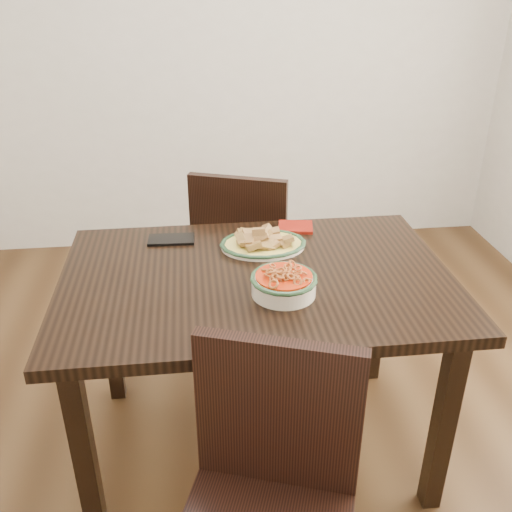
{
  "coord_description": "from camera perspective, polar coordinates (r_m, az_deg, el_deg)",
  "views": [
    {
      "loc": [
        -0.21,
        -1.75,
        1.67
      ],
      "look_at": [
        -0.01,
        -0.09,
        0.81
      ],
      "focal_mm": 40.0,
      "sensor_mm": 36.0,
      "label": 1
    }
  ],
  "objects": [
    {
      "name": "smartphone",
      "position": [
        2.14,
        -8.47,
        1.65
      ],
      "size": [
        0.17,
        0.1,
        0.01
      ],
      "primitive_type": "cube",
      "rotation": [
        0.0,
        0.0,
        -0.04
      ],
      "color": "black",
      "rests_on": "dining_table"
    },
    {
      "name": "wall_back",
      "position": [
        3.53,
        -3.6,
        21.21
      ],
      "size": [
        3.5,
        0.1,
        2.6
      ],
      "primitive_type": "cube",
      "color": "beige",
      "rests_on": "ground"
    },
    {
      "name": "dining_table",
      "position": [
        1.94,
        0.07,
        -4.21
      ],
      "size": [
        1.29,
        0.86,
        0.75
      ],
      "color": "black",
      "rests_on": "ground"
    },
    {
      "name": "noodle_bowl",
      "position": [
        1.76,
        2.8,
        -2.58
      ],
      "size": [
        0.21,
        0.21,
        0.08
      ],
      "color": "beige",
      "rests_on": "dining_table"
    },
    {
      "name": "napkin",
      "position": [
        2.22,
        3.97,
        2.91
      ],
      "size": [
        0.15,
        0.13,
        0.01
      ],
      "primitive_type": "cube",
      "rotation": [
        0.0,
        0.0,
        -0.17
      ],
      "color": "maroon",
      "rests_on": "dining_table"
    },
    {
      "name": "chair_near",
      "position": [
        1.53,
        1.31,
        -22.87
      ],
      "size": [
        0.53,
        0.53,
        0.89
      ],
      "rotation": [
        0.0,
        0.0,
        -0.33
      ],
      "color": "black",
      "rests_on": "ground"
    },
    {
      "name": "fish_plate",
      "position": [
        2.05,
        0.72,
        1.99
      ],
      "size": [
        0.3,
        0.24,
        0.11
      ],
      "color": "white",
      "rests_on": "dining_table"
    },
    {
      "name": "chair_far",
      "position": [
        2.6,
        -1.16,
        0.53
      ],
      "size": [
        0.54,
        0.54,
        0.89
      ],
      "rotation": [
        0.0,
        0.0,
        2.79
      ],
      "color": "black",
      "rests_on": "ground"
    },
    {
      "name": "floor",
      "position": [
        2.43,
        0.0,
        -16.15
      ],
      "size": [
        3.5,
        3.5,
        0.0
      ],
      "primitive_type": "plane",
      "color": "#392412",
      "rests_on": "ground"
    }
  ]
}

